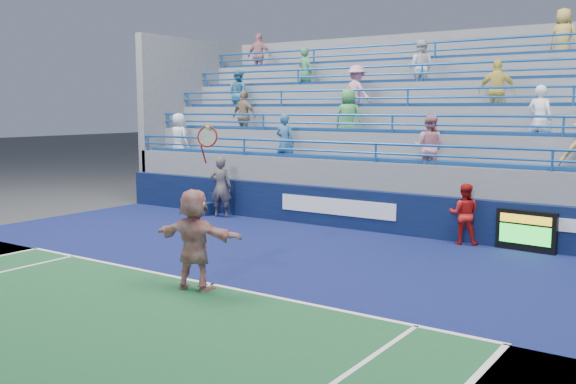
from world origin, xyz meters
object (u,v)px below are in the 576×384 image
Objects in this scene: serve_speed_board at (526,231)px; tennis_player at (195,239)px; ball_girl at (464,214)px; judge_chair at (207,208)px; line_judge at (221,187)px.

tennis_player is at bearing -121.92° from serve_speed_board.
tennis_player reaches higher than serve_speed_board.
serve_speed_board is at bearing 166.98° from ball_girl.
serve_speed_board is at bearing 2.11° from judge_chair.
line_judge is at bearing -12.87° from ball_girl.
serve_speed_board is at bearing 161.11° from line_judge.
serve_speed_board is at bearing 58.08° from tennis_player.
line_judge reaches higher than judge_chair.
line_judge is at bearing 126.94° from tennis_player.
serve_speed_board is 8.92m from line_judge.
judge_chair is 0.23× the size of tennis_player.
serve_speed_board is 7.87m from tennis_player.
judge_chair is at bearing -13.12° from ball_girl.
tennis_player reaches higher than line_judge.
serve_speed_board is 0.93× the size of ball_girl.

